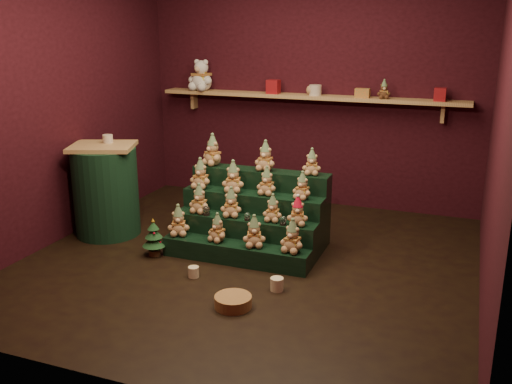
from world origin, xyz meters
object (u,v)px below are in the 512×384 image
at_px(snow_globe_b, 247,216).
at_px(white_bear, 201,71).
at_px(wicker_basket, 233,302).
at_px(mug_right, 277,284).
at_px(snow_globe_c, 283,221).
at_px(brown_bear, 384,89).
at_px(snow_globe_a, 206,210).
at_px(mug_left, 194,272).
at_px(riser_tier_front, 236,253).
at_px(side_table, 106,190).
at_px(mini_christmas_tree, 154,237).

bearing_deg(snow_globe_b, white_bear, 126.57).
distance_m(snow_globe_b, white_bear, 2.45).
xyz_separation_m(snow_globe_b, wicker_basket, (0.26, -0.97, -0.35)).
height_order(mug_right, white_bear, white_bear).
relative_size(snow_globe_c, white_bear, 0.18).
xyz_separation_m(mug_right, brown_bear, (0.43, 2.31, 1.37)).
relative_size(snow_globe_a, snow_globe_b, 1.22).
xyz_separation_m(mug_left, mug_right, (0.76, 0.01, 0.01)).
height_order(snow_globe_c, wicker_basket, snow_globe_c).
height_order(riser_tier_front, snow_globe_a, snow_globe_a).
bearing_deg(snow_globe_a, snow_globe_c, -0.00).
bearing_deg(snow_globe_a, mug_right, -32.28).
relative_size(riser_tier_front, mug_left, 14.95).
height_order(snow_globe_a, white_bear, white_bear).
distance_m(side_table, wicker_basket, 2.16).
xyz_separation_m(white_bear, brown_bear, (2.21, 0.00, -0.13)).
height_order(snow_globe_c, mug_left, snow_globe_c).
xyz_separation_m(mini_christmas_tree, white_bear, (-0.45, 2.02, 1.37)).
distance_m(snow_globe_b, snow_globe_c, 0.35).
distance_m(snow_globe_a, white_bear, 2.25).
distance_m(mug_right, wicker_basket, 0.45).
xyz_separation_m(mini_christmas_tree, wicker_basket, (1.10, -0.68, -0.14)).
xyz_separation_m(snow_globe_c, brown_bear, (0.57, 1.73, 1.02)).
bearing_deg(riser_tier_front, snow_globe_a, 156.40).
distance_m(snow_globe_a, mug_left, 0.71).
bearing_deg(side_table, mug_right, -37.41).
bearing_deg(snow_globe_a, side_table, 177.10).
distance_m(riser_tier_front, mug_left, 0.48).
xyz_separation_m(riser_tier_front, mug_right, (0.54, -0.41, -0.04)).
bearing_deg(white_bear, snow_globe_a, -52.60).
xyz_separation_m(side_table, mug_left, (1.32, -0.65, -0.42)).
bearing_deg(mug_left, side_table, 153.88).
xyz_separation_m(riser_tier_front, white_bear, (-1.23, 1.89, 1.46)).
bearing_deg(snow_globe_c, snow_globe_b, 180.00).
bearing_deg(brown_bear, wicker_basket, -120.27).
bearing_deg(snow_globe_b, brown_bear, 62.00).
relative_size(side_table, brown_bear, 4.71).
bearing_deg(snow_globe_c, white_bear, 133.33).
relative_size(snow_globe_a, snow_globe_c, 1.12).
bearing_deg(mug_left, snow_globe_b, 65.35).
distance_m(snow_globe_b, side_table, 1.59).
bearing_deg(snow_globe_a, riser_tier_front, -23.60).
relative_size(snow_globe_b, mug_left, 0.83).
height_order(mug_left, brown_bear, brown_bear).
height_order(snow_globe_b, snow_globe_c, snow_globe_c).
bearing_deg(mug_left, wicker_basket, -35.40).
distance_m(side_table, mug_left, 1.53).
distance_m(riser_tier_front, snow_globe_b, 0.35).
bearing_deg(brown_bear, side_table, -162.87).
distance_m(riser_tier_front, wicker_basket, 0.87).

